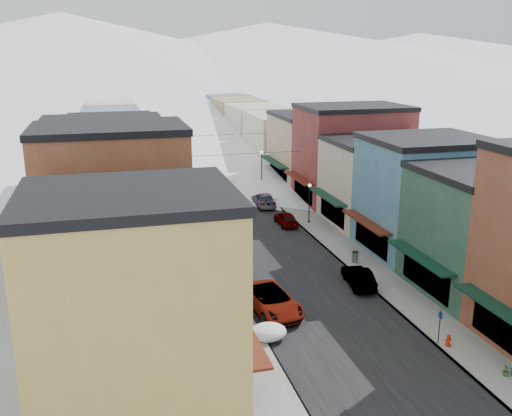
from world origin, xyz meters
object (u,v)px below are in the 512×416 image
car_green_sedan (359,277)px  streetlamp_near (309,198)px  car_dark_hatch (216,221)px  car_white_suv (272,301)px  trash_can (355,257)px  fire_hydrant (448,341)px  car_silver_sedan (234,262)px

car_green_sedan → streetlamp_near: (1.94, 16.50, 2.02)m
car_dark_hatch → car_white_suv: bearing=-86.5°
trash_can → fire_hydrant: bearing=-91.6°
car_white_suv → trash_can: 11.83m
car_green_sedan → streetlamp_near: bearing=-89.2°
car_dark_hatch → streetlamp_near: (9.81, -0.88, 1.96)m
car_dark_hatch → car_green_sedan: 19.08m
fire_hydrant → streetlamp_near: bearing=88.7°
car_dark_hatch → streetlamp_near: streetlamp_near is taller
car_white_suv → car_silver_sedan: 8.33m
car_white_suv → streetlamp_near: streetlamp_near is taller
trash_can → streetlamp_near: bearing=89.0°
car_white_suv → car_green_sedan: 8.21m
fire_hydrant → streetlamp_near: (0.62, 26.70, 2.27)m
car_white_suv → trash_can: size_ratio=6.37×
streetlamp_near → fire_hydrant: bearing=-91.3°
car_white_suv → car_silver_sedan: (-0.80, 8.29, -0.12)m
car_dark_hatch → streetlamp_near: size_ratio=1.18×
car_silver_sedan → streetlamp_near: (10.54, 10.75, 2.03)m
car_dark_hatch → fire_hydrant: 29.08m
car_silver_sedan → fire_hydrant: bearing=-51.6°
fire_hydrant → car_white_suv: bearing=140.0°
car_white_suv → car_silver_sedan: bearing=87.8°
car_dark_hatch → streetlamp_near: bearing=-1.9°
car_white_suv → streetlamp_near: 21.48m
car_green_sedan → car_white_suv: bearing=25.6°
car_white_suv → streetlamp_near: bearing=55.2°
car_white_suv → streetlamp_near: (9.74, 19.05, 1.91)m
car_silver_sedan → car_dark_hatch: car_dark_hatch is taller
fire_hydrant → streetlamp_near: streetlamp_near is taller
car_silver_sedan → trash_can: car_silver_sedan is taller
car_dark_hatch → streetlamp_near: 10.04m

